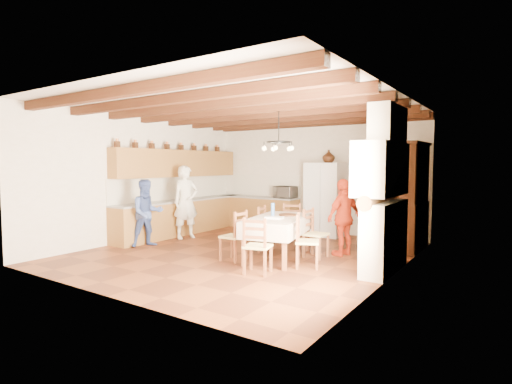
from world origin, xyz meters
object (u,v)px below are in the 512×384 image
Objects in this scene: hutch at (410,197)px; chair_end_far at (291,225)px; chair_right_far at (316,233)px; person_woman_blue at (147,213)px; chair_left_far at (254,228)px; microwave at (285,192)px; dining_table at (278,221)px; chair_left_near at (233,235)px; chair_right_near at (307,241)px; chair_end_near at (258,245)px; refrigerator at (327,199)px; person_man at (186,202)px; person_woman_red at (344,217)px.

chair_end_far is (-2.24, -1.14, -0.67)m from hutch.
person_woman_blue is at bearing 109.49° from chair_right_far.
chair_left_far is at bearing -44.31° from person_woman_blue.
dining_table is at bearing -55.58° from microwave.
chair_left_near and chair_left_far have the same top height.
chair_right_near is at bearing -112.97° from hutch.
chair_end_near is at bearing 171.06° from chair_right_far.
chair_end_far is 0.64× the size of person_woman_blue.
refrigerator is 1.04× the size of person_man.
hutch is 5.71m from person_woman_blue.
microwave is at bearing 42.60° from chair_right_far.
chair_right_far is 3.30m from microwave.
refrigerator is 2.59m from chair_right_far.
chair_right_far is at bearing -115.81° from chair_end_near.
person_woman_red is at bearing -123.11° from chair_end_near.
person_man is 3.06× the size of microwave.
hutch is 2.39× the size of chair_right_near.
hutch is at bearing -49.26° from chair_right_near.
hutch is 1.49× the size of person_woman_red.
dining_table is at bearing -27.17° from person_woman_red.
chair_left_near is 1.43m from chair_right_near.
person_woman_blue is at bearing -124.05° from refrigerator.
hutch reaches higher than chair_right_far.
person_man is at bearing -108.82° from chair_left_far.
chair_left_near is at bearing -44.09° from chair_end_near.
person_man is (-2.68, -0.50, 0.42)m from chair_end_far.
chair_left_near is at bearing -134.72° from dining_table.
chair_left_near and chair_right_near have the same top height.
chair_left_far and chair_end_far have the same top height.
person_woman_blue is (-3.26, 0.48, 0.27)m from chair_end_near.
chair_right_near is 1.00× the size of chair_end_near.
person_man is at bearing -42.21° from chair_end_near.
hutch reaches higher than dining_table.
person_man reaches higher than microwave.
chair_right_far is (1.35, 0.16, 0.00)m from chair_left_far.
microwave reaches higher than chair_right_near.
chair_left_far is (-0.15, 0.93, 0.00)m from chair_left_near.
refrigerator is 1.94× the size of chair_left_far.
person_man reaches higher than chair_end_near.
microwave is at bearing -179.17° from refrigerator.
refrigerator is 3.57m from person_man.
chair_right_near is 1.00× the size of chair_right_far.
chair_end_far is (-1.08, 1.36, 0.00)m from chair_right_near.
chair_right_near and chair_end_far have the same top height.
microwave is (-0.75, 2.63, 0.58)m from chair_left_far.
dining_table is 2.09× the size of chair_end_far.
chair_end_far is at bearing -49.91° from microwave.
chair_end_far reaches higher than dining_table.
microwave is (-1.26, 0.06, 0.13)m from refrigerator.
refrigerator is 1.86m from chair_end_far.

